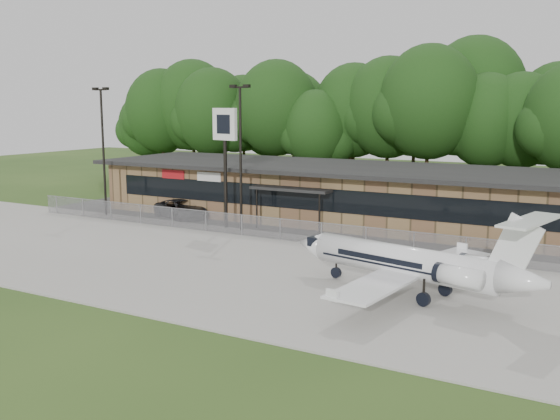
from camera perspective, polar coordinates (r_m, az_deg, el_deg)
The scene contains 11 objects.
ground at distance 28.72m, azimuth -13.09°, elevation -8.55°, with size 160.00×160.00×0.00m, color #284518.
apron at distance 34.78m, azimuth -4.19°, elevation -5.08°, with size 64.00×18.00×0.08m, color #9E9B93.
parking_lot at distance 44.58m, azimuth 3.96°, elevation -1.85°, with size 50.00×9.00×0.06m, color #383835.
terminal at distance 48.23m, azimuth 6.24°, elevation 1.56°, with size 41.00×11.65×4.30m.
fence at distance 40.49m, azimuth 1.25°, elevation -1.91°, with size 46.00×0.04×1.52m.
treeline at distance 64.81m, azimuth 12.65°, elevation 8.12°, with size 72.00×12.00×15.00m, color #143611, non-canonical shape.
light_pole_left at distance 51.80m, azimuth -15.88°, elevation 6.03°, with size 1.55×0.30×10.23m.
light_pole_mid at distance 43.60m, azimuth -3.63°, elevation 5.79°, with size 1.55×0.30×10.23m.
business_jet at distance 29.40m, azimuth 12.01°, elevation -4.88°, with size 13.09×11.77×4.43m.
suv at distance 49.83m, azimuth -9.01°, elevation 0.08°, with size 2.44×5.30×1.47m, color #313234.
pole_sign at distance 44.64m, azimuth -5.06°, elevation 6.67°, with size 2.26×0.76×8.64m.
Camera 1 is at (18.58, -20.07, 8.76)m, focal length 40.00 mm.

